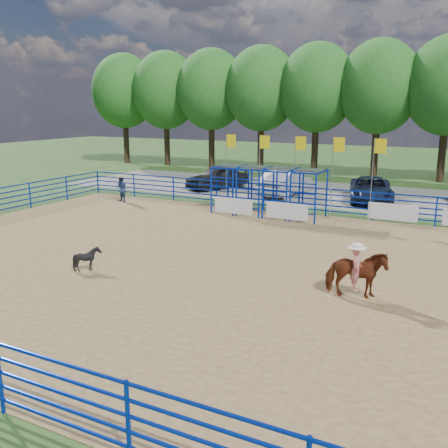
{
  "coord_description": "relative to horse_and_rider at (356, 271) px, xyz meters",
  "views": [
    {
      "loc": [
        7.6,
        -15.59,
        5.72
      ],
      "look_at": [
        -0.89,
        1.0,
        1.3
      ],
      "focal_mm": 40.0,
      "sensor_mm": 36.0,
      "label": 1
    }
  ],
  "objects": [
    {
      "name": "car_c",
      "position": [
        -2.75,
        16.36,
        -0.12
      ],
      "size": [
        3.63,
        5.76,
        1.48
      ],
      "primitive_type": "imported",
      "rotation": [
        0.0,
        0.0,
        0.23
      ],
      "color": "#161D37",
      "rests_on": "gravel_strip"
    },
    {
      "name": "perimeter_fence",
      "position": [
        -4.64,
        1.06,
        -0.12
      ],
      "size": [
        30.1,
        20.1,
        1.5
      ],
      "color": "#082BBC",
      "rests_on": "ground"
    },
    {
      "name": "chute_assembly",
      "position": [
        -6.54,
        9.9,
        0.39
      ],
      "size": [
        19.32,
        2.41,
        4.2
      ],
      "color": "#082BBC",
      "rests_on": "ground"
    },
    {
      "name": "treeline",
      "position": [
        -4.64,
        27.06,
        6.66
      ],
      "size": [
        56.4,
        6.4,
        11.24
      ],
      "color": "#3F2B19",
      "rests_on": "ground"
    },
    {
      "name": "car_a",
      "position": [
        -13.5,
        16.51,
        -0.06
      ],
      "size": [
        3.69,
        5.09,
        1.61
      ],
      "primitive_type": "imported",
      "rotation": [
        0.0,
        0.0,
        -0.43
      ],
      "color": "black",
      "rests_on": "gravel_strip"
    },
    {
      "name": "calf",
      "position": [
        -9.03,
        -1.72,
        -0.42
      ],
      "size": [
        0.83,
        0.75,
        0.87
      ],
      "primitive_type": "imported",
      "rotation": [
        0.0,
        0.0,
        1.63
      ],
      "color": "black",
      "rests_on": "arena_dirt"
    },
    {
      "name": "gravel_strip",
      "position": [
        -4.64,
        18.06,
        -0.87
      ],
      "size": [
        40.0,
        10.0,
        0.01
      ],
      "primitive_type": "cube",
      "color": "gray",
      "rests_on": "ground"
    },
    {
      "name": "arena_dirt",
      "position": [
        -4.64,
        1.06,
        -0.86
      ],
      "size": [
        30.0,
        20.0,
        0.02
      ],
      "primitive_type": "cube",
      "color": "#9B7D4D",
      "rests_on": "ground"
    },
    {
      "name": "spectator_cowboy",
      "position": [
        -16.19,
        9.22,
        -0.03
      ],
      "size": [
        0.9,
        0.78,
        1.63
      ],
      "color": "navy",
      "rests_on": "arena_dirt"
    },
    {
      "name": "horse_and_rider",
      "position": [
        0.0,
        0.0,
        0.0
      ],
      "size": [
        1.94,
        1.25,
        2.37
      ],
      "color": "maroon",
      "rests_on": "arena_dirt"
    },
    {
      "name": "car_b",
      "position": [
        -8.19,
        16.11,
        -0.04
      ],
      "size": [
        2.28,
        5.15,
        1.64
      ],
      "primitive_type": "imported",
      "rotation": [
        0.0,
        0.0,
        3.03
      ],
      "color": "#94969C",
      "rests_on": "gravel_strip"
    },
    {
      "name": "ground",
      "position": [
        -4.64,
        1.06,
        -0.87
      ],
      "size": [
        120.0,
        120.0,
        0.0
      ],
      "primitive_type": "plane",
      "color": "#3A5D25",
      "rests_on": "ground"
    }
  ]
}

